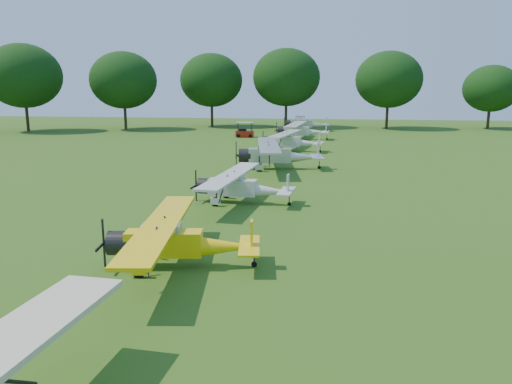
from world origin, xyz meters
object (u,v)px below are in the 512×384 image
Objects in this scene: aircraft_2 at (176,239)px; aircraft_3 at (240,185)px; aircraft_7 at (305,123)px; aircraft_4 at (276,153)px; aircraft_5 at (290,140)px; golf_cart at (244,132)px; aircraft_6 at (301,129)px.

aircraft_2 is 10.62m from aircraft_3.
aircraft_3 is at bearing -96.36° from aircraft_7.
aircraft_4 reaches higher than aircraft_3.
aircraft_4 is (1.17, 23.14, 0.24)m from aircraft_2.
golf_cart is (-7.29, 14.09, -0.51)m from aircraft_5.
aircraft_2 is 0.84× the size of aircraft_7.
aircraft_5 is (0.16, 11.80, -0.13)m from aircraft_4.
aircraft_6 reaches higher than aircraft_5.
aircraft_6 reaches higher than golf_cart.
aircraft_7 is at bearing 52.29° from golf_cart.
aircraft_4 is 24.31m from aircraft_6.
aircraft_7 is at bearing 94.36° from aircraft_6.
aircraft_4 is (0.72, 12.52, 0.24)m from aircraft_3.
aircraft_6 is at bearing 92.73° from aircraft_3.
aircraft_6 is (0.30, 12.51, 0.08)m from aircraft_5.
aircraft_6 is at bearing 79.92° from aircraft_4.
aircraft_4 is at bearing 79.08° from aircraft_2.
aircraft_2 is 0.82× the size of aircraft_4.
aircraft_2 is 47.47m from aircraft_6.
aircraft_2 is at bearing -87.07° from golf_cart.
aircraft_3 is at bearing 79.54° from aircraft_2.
aircraft_5 is 4.22× the size of golf_cart.
aircraft_3 is 12.54m from aircraft_4.
aircraft_3 is 49.61m from aircraft_7.
golf_cart reaches higher than aircraft_3.
aircraft_6 is (1.63, 47.45, 0.19)m from aircraft_2.
aircraft_5 is 15.88m from golf_cart.
golf_cart is (-7.13, 25.89, -0.64)m from aircraft_4.
golf_cart is (-7.46, -11.18, -0.60)m from aircraft_7.
aircraft_5 reaches higher than aircraft_2.
aircraft_5 is at bearing -66.66° from golf_cart.
aircraft_4 reaches higher than golf_cart.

